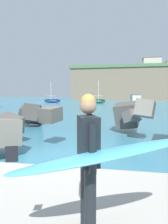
% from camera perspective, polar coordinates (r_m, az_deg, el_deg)
% --- Properties ---
extents(ground_plane, '(400.00, 400.00, 0.00)m').
position_cam_1_polar(ground_plane, '(7.03, -8.05, -11.68)').
color(ground_plane, teal).
extents(breakwater_jetty, '(30.52, 7.90, 2.80)m').
position_cam_1_polar(breakwater_jetty, '(10.05, -9.56, -0.45)').
color(breakwater_jetty, '#3D3A38').
rests_on(breakwater_jetty, ground).
extents(surfer_with_board, '(2.08, 1.45, 1.78)m').
position_cam_1_polar(surfer_with_board, '(2.41, 2.53, -12.46)').
color(surfer_with_board, black).
rests_on(surfer_with_board, walkway_path).
extents(boat_near_left, '(3.09, 6.27, 2.12)m').
position_cam_1_polar(boat_near_left, '(32.60, 14.47, 2.31)').
color(boat_near_left, white).
rests_on(boat_near_left, ground).
extents(boat_mid_centre, '(4.59, 2.12, 5.59)m').
position_cam_1_polar(boat_mid_centre, '(53.66, -9.16, 3.22)').
color(boat_mid_centre, navy).
rests_on(boat_mid_centre, ground).
extents(boat_mid_right, '(4.33, 2.19, 5.60)m').
position_cam_1_polar(boat_mid_right, '(49.46, 3.84, 3.18)').
color(boat_mid_right, '#1E6656').
rests_on(boat_mid_right, ground).
extents(headland_bluff, '(71.73, 44.13, 13.99)m').
position_cam_1_polar(headland_bluff, '(101.57, 19.17, 7.43)').
color(headland_bluff, '#756651').
rests_on(headland_bluff, ground).
extents(station_building_west, '(7.69, 5.02, 4.22)m').
position_cam_1_polar(station_building_west, '(92.85, 19.01, 13.35)').
color(station_building_west, '#B2ADA3').
rests_on(station_building_west, headland_bluff).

